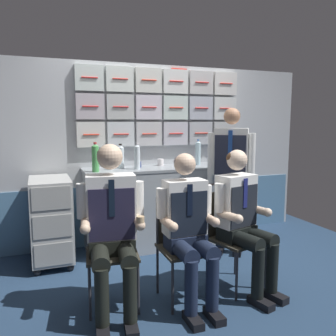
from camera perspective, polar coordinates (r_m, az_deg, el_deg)
ground at (r=3.36m, az=4.66°, el=-18.78°), size 4.80×4.80×0.04m
galley_bulkhead at (r=4.30m, az=-2.75°, el=2.94°), size 4.20×0.14×2.15m
galley_counter at (r=4.13m, az=-2.15°, el=-6.38°), size 1.63×0.53×0.94m
service_trolley at (r=3.82m, az=-18.58°, el=-7.82°), size 0.40×0.65×0.89m
folding_chair_left at (r=2.93m, az=-9.30°, el=-11.47°), size 0.45×0.45×0.84m
crew_member_left at (r=2.72m, az=-9.17°, el=-8.48°), size 0.52×0.67×1.30m
folding_chair_right at (r=2.98m, az=2.11°, el=-11.01°), size 0.40×0.41×0.84m
crew_member_right at (r=2.79m, az=3.42°, el=-9.12°), size 0.48×0.58×1.22m
folding_chair_near_trolley at (r=3.23m, az=9.96°, el=-9.63°), size 0.49×0.49×0.84m
crew_member_near_trolley at (r=3.08m, az=12.18°, el=-7.55°), size 0.50×0.64×1.23m
crew_member_standing at (r=3.90m, az=10.23°, el=-0.17°), size 0.43×0.40×1.62m
water_bottle_tall at (r=3.98m, az=-7.77°, el=1.83°), size 0.08×0.08×0.28m
water_bottle_clear at (r=3.75m, az=-11.81°, el=1.64°), size 0.08×0.08×0.31m
sparkling_bottle_green at (r=3.90m, az=-5.08°, el=1.87°), size 0.07×0.07×0.30m
water_bottle_short at (r=4.31m, az=4.94°, el=2.53°), size 0.07×0.07×0.31m
paper_cup_blue at (r=4.21m, az=-1.23°, el=0.98°), size 0.07×0.07×0.08m
coffee_cup_spare at (r=3.93m, az=-9.46°, el=0.26°), size 0.07×0.07×0.06m
coffee_cup_white at (r=4.05m, az=-4.81°, el=0.61°), size 0.06×0.06×0.07m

